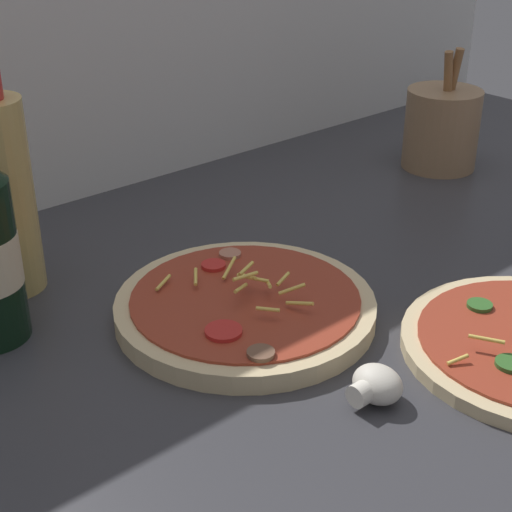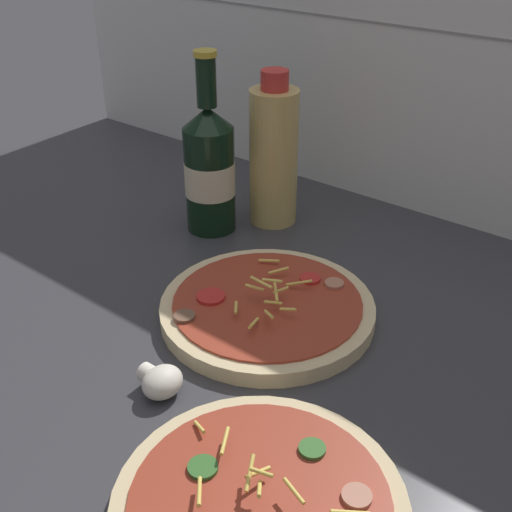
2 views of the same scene
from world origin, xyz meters
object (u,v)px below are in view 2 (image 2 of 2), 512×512
at_px(beer_bottle, 210,168).
at_px(pizza_near, 260,504).
at_px(pizza_far, 267,308).
at_px(oil_bottle, 274,155).
at_px(mushroom_left, 161,381).

bearing_deg(beer_bottle, pizza_near, -43.95).
bearing_deg(pizza_far, pizza_near, -53.96).
bearing_deg(pizza_far, oil_bottle, 125.37).
xyz_separation_m(pizza_near, pizza_far, (-0.16, 0.22, 0.00)).
bearing_deg(mushroom_left, pizza_far, 88.71).
distance_m(pizza_far, oil_bottle, 0.27).
distance_m(pizza_far, mushroom_left, 0.17).
height_order(pizza_near, oil_bottle, oil_bottle).
bearing_deg(beer_bottle, oil_bottle, 53.93).
bearing_deg(oil_bottle, mushroom_left, -69.34).
bearing_deg(mushroom_left, oil_bottle, 110.66).
height_order(pizza_far, oil_bottle, oil_bottle).
xyz_separation_m(beer_bottle, oil_bottle, (0.06, 0.08, 0.01)).
distance_m(beer_bottle, mushroom_left, 0.37).
bearing_deg(pizza_near, pizza_far, 126.04).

